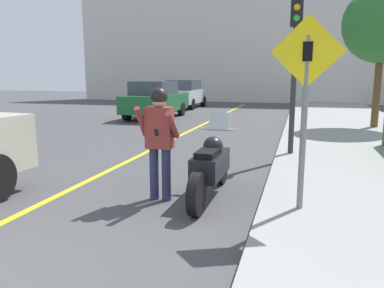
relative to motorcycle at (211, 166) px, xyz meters
The scene contains 9 objects.
road_center_line 3.56m from the motorcycle, 132.34° to the left, with size 0.12×36.00×0.01m.
building_backdrop 22.99m from the motorcycle, 94.50° to the left, with size 28.00×1.20×8.58m.
motorcycle is the anchor object (origin of this frame).
person_biker 0.97m from the motorcycle, 154.87° to the right, with size 0.59×0.47×1.73m.
crossing_sign 1.87m from the motorcycle, 22.30° to the right, with size 0.91×0.08×2.50m.
traffic_light 3.97m from the motorcycle, 70.16° to the left, with size 0.26×0.30×3.56m.
street_tree 9.94m from the motorcycle, 66.19° to the left, with size 2.60×2.60×4.77m.
parked_car_green 11.63m from the motorcycle, 115.86° to the left, with size 1.88×4.20×1.68m.
parked_car_silver 17.18m from the motorcycle, 108.57° to the left, with size 1.88×4.20×1.68m.
Camera 1 is at (3.07, -2.17, 1.89)m, focal length 35.00 mm.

